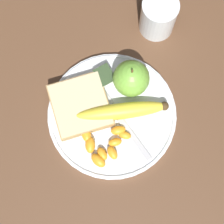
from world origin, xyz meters
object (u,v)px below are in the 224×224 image
object	(u,v)px
banana	(122,111)
bread_slice	(80,106)
plate	(112,115)
juice_glass	(158,17)
apple	(131,78)
fork	(116,113)
jam_packet	(105,76)

from	to	relation	value
banana	bread_slice	xyz separation A→B (m)	(0.05, 0.07, -0.01)
plate	bread_slice	bearing A→B (deg)	46.50
juice_glass	bread_slice	bearing A→B (deg)	109.50
apple	banana	distance (m)	0.07
plate	fork	size ratio (longest dim) A/B	1.36
juice_glass	fork	size ratio (longest dim) A/B	0.46
banana	bread_slice	size ratio (longest dim) A/B	1.34
plate	jam_packet	size ratio (longest dim) A/B	6.41
plate	banana	world-z (taller)	banana
apple	fork	bearing A→B (deg)	124.76
plate	apple	world-z (taller)	apple
bread_slice	fork	distance (m)	0.07
juice_glass	plate	bearing A→B (deg)	124.63
juice_glass	jam_packet	xyz separation A→B (m)	(-0.05, 0.16, -0.02)
apple	jam_packet	size ratio (longest dim) A/B	2.01
plate	jam_packet	bearing A→B (deg)	-18.80
juice_glass	bread_slice	size ratio (longest dim) A/B	0.64
banana	plate	bearing A→B (deg)	68.09
banana	fork	distance (m)	0.02
plate	juice_glass	bearing A→B (deg)	-55.37
juice_glass	apple	world-z (taller)	apple
apple	jam_packet	xyz separation A→B (m)	(0.04, 0.04, -0.03)
banana	juice_glass	bearing A→B (deg)	-50.82
juice_glass	jam_packet	world-z (taller)	juice_glass
juice_glass	banana	world-z (taller)	juice_glass
fork	banana	bearing A→B (deg)	-117.80
fork	apple	bearing A→B (deg)	-60.82
plate	fork	xyz separation A→B (m)	(-0.00, -0.01, 0.01)
juice_glass	bread_slice	distance (m)	0.25
plate	juice_glass	size ratio (longest dim) A/B	2.97
plate	banana	size ratio (longest dim) A/B	1.41
juice_glass	apple	xyz separation A→B (m)	(-0.09, 0.12, 0.01)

